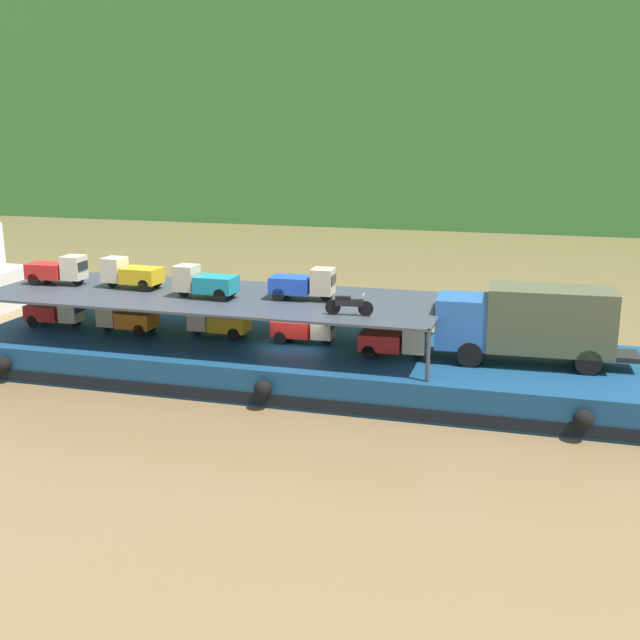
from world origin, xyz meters
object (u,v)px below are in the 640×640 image
at_px(mini_truck_lower_fore, 305,327).
at_px(mini_truck_upper_bow, 304,284).
at_px(mini_truck_lower_aft, 126,317).
at_px(mini_truck_upper_mid, 131,273).
at_px(mini_truck_lower_mid, 218,321).
at_px(mini_truck_lower_stern, 56,311).
at_px(covered_lorry, 529,322).
at_px(mini_truck_lower_bow, 394,341).
at_px(cargo_barge, 295,362).
at_px(mini_truck_upper_fore, 204,282).
at_px(motorcycle_upper_port, 349,305).
at_px(mini_truck_upper_stern, 58,270).

height_order(mini_truck_lower_fore, mini_truck_upper_bow, mini_truck_upper_bow).
distance_m(mini_truck_lower_aft, mini_truck_upper_mid, 2.04).
bearing_deg(mini_truck_lower_mid, mini_truck_lower_stern, -177.82).
xyz_separation_m(covered_lorry, mini_truck_lower_bow, (-5.27, -0.57, -1.00)).
bearing_deg(cargo_barge, mini_truck_lower_fore, 61.08).
bearing_deg(mini_truck_lower_mid, mini_truck_upper_fore, -93.04).
bearing_deg(motorcycle_upper_port, mini_truck_lower_bow, 44.06).
height_order(mini_truck_lower_stern, mini_truck_upper_bow, mini_truck_upper_bow).
bearing_deg(mini_truck_lower_fore, mini_truck_lower_mid, -179.64).
height_order(mini_truck_lower_fore, mini_truck_upper_stern, mini_truck_upper_stern).
relative_size(mini_truck_lower_aft, mini_truck_lower_bow, 1.00).
height_order(cargo_barge, mini_truck_lower_fore, mini_truck_lower_fore).
height_order(cargo_barge, mini_truck_upper_stern, mini_truck_upper_stern).
bearing_deg(motorcycle_upper_port, mini_truck_upper_mid, 167.49).
distance_m(covered_lorry, mini_truck_lower_stern, 21.65).
relative_size(mini_truck_upper_stern, motorcycle_upper_port, 1.46).
relative_size(mini_truck_lower_aft, mini_truck_lower_fore, 1.01).
xyz_separation_m(mini_truck_lower_bow, mini_truck_upper_fore, (-8.31, -0.08, 2.00)).
xyz_separation_m(cargo_barge, mini_truck_lower_fore, (0.31, 0.56, 1.44)).
relative_size(mini_truck_upper_mid, mini_truck_upper_bow, 1.00).
distance_m(mini_truck_upper_mid, motorcycle_upper_port, 11.08).
bearing_deg(cargo_barge, mini_truck_lower_aft, 179.81).
distance_m(mini_truck_lower_stern, mini_truck_lower_fore, 12.21).
relative_size(cargo_barge, mini_truck_upper_bow, 10.58).
xyz_separation_m(mini_truck_lower_stern, motorcycle_upper_port, (14.79, -2.27, 1.74)).
height_order(cargo_barge, motorcycle_upper_port, motorcycle_upper_port).
xyz_separation_m(mini_truck_upper_stern, motorcycle_upper_port, (14.55, -2.32, -0.26)).
xyz_separation_m(mini_truck_lower_stern, mini_truck_lower_bow, (16.36, -0.75, 0.00)).
xyz_separation_m(mini_truck_upper_mid, mini_truck_upper_fore, (4.07, -0.96, 0.00)).
xyz_separation_m(mini_truck_lower_mid, motorcycle_upper_port, (6.68, -2.57, 1.74)).
bearing_deg(mini_truck_lower_aft, cargo_barge, -0.19).
relative_size(cargo_barge, motorcycle_upper_port, 15.47).
distance_m(cargo_barge, mini_truck_lower_fore, 1.58).
relative_size(mini_truck_lower_fore, mini_truck_upper_fore, 0.99).
height_order(cargo_barge, mini_truck_lower_stern, mini_truck_lower_stern).
xyz_separation_m(mini_truck_lower_stern, mini_truck_lower_aft, (3.80, -0.20, 0.00)).
xyz_separation_m(cargo_barge, motorcycle_upper_port, (2.89, -2.04, 3.18)).
xyz_separation_m(mini_truck_upper_mid, motorcycle_upper_port, (10.81, -2.40, -0.26)).
bearing_deg(covered_lorry, mini_truck_lower_stern, 179.53).
relative_size(mini_truck_lower_aft, mini_truck_upper_bow, 0.99).
xyz_separation_m(cargo_barge, mini_truck_upper_fore, (-3.85, -0.60, 3.44)).
height_order(mini_truck_lower_bow, mini_truck_upper_bow, mini_truck_upper_bow).
height_order(covered_lorry, mini_truck_lower_stern, covered_lorry).
xyz_separation_m(mini_truck_lower_stern, mini_truck_lower_mid, (8.11, 0.31, 0.00)).
distance_m(covered_lorry, mini_truck_upper_bow, 9.41).
xyz_separation_m(mini_truck_upper_fore, motorcycle_upper_port, (6.74, -1.44, -0.26)).
height_order(cargo_barge, mini_truck_upper_fore, mini_truck_upper_fore).
xyz_separation_m(mini_truck_upper_stern, mini_truck_upper_fore, (7.81, -0.88, 0.00)).
relative_size(covered_lorry, mini_truck_upper_bow, 2.85).
distance_m(mini_truck_upper_stern, mini_truck_upper_fore, 7.86).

